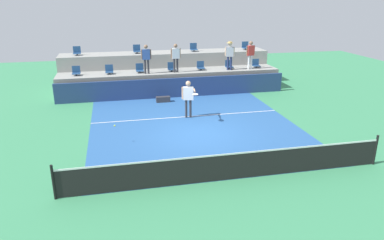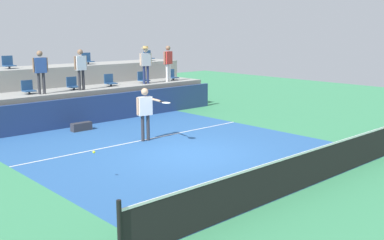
# 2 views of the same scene
# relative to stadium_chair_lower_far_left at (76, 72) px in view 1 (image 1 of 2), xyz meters

# --- Properties ---
(ground_plane) EXTENTS (40.00, 40.00, 0.00)m
(ground_plane) POSITION_rel_stadium_chair_lower_far_left_xyz_m (5.36, -7.23, -1.46)
(ground_plane) COLOR #388456
(court_inner_paint) EXTENTS (9.00, 10.00, 0.01)m
(court_inner_paint) POSITION_rel_stadium_chair_lower_far_left_xyz_m (5.36, -6.23, -1.46)
(court_inner_paint) COLOR #285693
(court_inner_paint) RESTS_ON ground_plane
(court_service_line) EXTENTS (9.00, 0.06, 0.00)m
(court_service_line) POSITION_rel_stadium_chair_lower_far_left_xyz_m (5.36, -4.83, -1.46)
(court_service_line) COLOR white
(court_service_line) RESTS_ON ground_plane
(tennis_net) EXTENTS (10.48, 0.08, 1.07)m
(tennis_net) POSITION_rel_stadium_chair_lower_far_left_xyz_m (5.36, -11.23, -0.97)
(tennis_net) COLOR black
(tennis_net) RESTS_ON ground_plane
(sponsor_backboard) EXTENTS (13.00, 0.16, 1.10)m
(sponsor_backboard) POSITION_rel_stadium_chair_lower_far_left_xyz_m (5.36, -1.23, -0.91)
(sponsor_backboard) COLOR navy
(sponsor_backboard) RESTS_ON ground_plane
(seating_tier_lower) EXTENTS (13.00, 1.80, 1.25)m
(seating_tier_lower) POSITION_rel_stadium_chair_lower_far_left_xyz_m (5.36, 0.07, -0.84)
(seating_tier_lower) COLOR gray
(seating_tier_lower) RESTS_ON ground_plane
(seating_tier_upper) EXTENTS (13.00, 1.80, 2.10)m
(seating_tier_upper) POSITION_rel_stadium_chair_lower_far_left_xyz_m (5.36, 1.87, -0.41)
(seating_tier_upper) COLOR gray
(seating_tier_upper) RESTS_ON ground_plane
(stadium_chair_lower_far_left) EXTENTS (0.44, 0.40, 0.52)m
(stadium_chair_lower_far_left) POSITION_rel_stadium_chair_lower_far_left_xyz_m (0.00, 0.00, 0.00)
(stadium_chair_lower_far_left) COLOR #2D2D33
(stadium_chair_lower_far_left) RESTS_ON seating_tier_lower
(stadium_chair_lower_left) EXTENTS (0.44, 0.40, 0.52)m
(stadium_chair_lower_left) POSITION_rel_stadium_chair_lower_far_left_xyz_m (1.81, 0.00, 0.00)
(stadium_chair_lower_left) COLOR #2D2D33
(stadium_chair_lower_left) RESTS_ON seating_tier_lower
(stadium_chair_lower_mid_left) EXTENTS (0.44, 0.40, 0.52)m
(stadium_chair_lower_mid_left) POSITION_rel_stadium_chair_lower_far_left_xyz_m (3.54, 0.00, 0.00)
(stadium_chair_lower_mid_left) COLOR #2D2D33
(stadium_chair_lower_mid_left) RESTS_ON seating_tier_lower
(stadium_chair_lower_center) EXTENTS (0.44, 0.40, 0.52)m
(stadium_chair_lower_center) POSITION_rel_stadium_chair_lower_far_left_xyz_m (5.41, 0.00, 0.00)
(stadium_chair_lower_center) COLOR #2D2D33
(stadium_chair_lower_center) RESTS_ON seating_tier_lower
(stadium_chair_lower_mid_right) EXTENTS (0.44, 0.40, 0.52)m
(stadium_chair_lower_mid_right) POSITION_rel_stadium_chair_lower_far_left_xyz_m (7.18, 0.00, 0.00)
(stadium_chair_lower_mid_right) COLOR #2D2D33
(stadium_chair_lower_mid_right) RESTS_ON seating_tier_lower
(stadium_chair_lower_right) EXTENTS (0.44, 0.40, 0.52)m
(stadium_chair_lower_right) POSITION_rel_stadium_chair_lower_far_left_xyz_m (8.95, 0.00, 0.00)
(stadium_chair_lower_right) COLOR #2D2D33
(stadium_chair_lower_right) RESTS_ON seating_tier_lower
(stadium_chair_lower_far_right) EXTENTS (0.44, 0.40, 0.52)m
(stadium_chair_lower_far_right) POSITION_rel_stadium_chair_lower_far_left_xyz_m (10.70, 0.00, 0.00)
(stadium_chair_lower_far_right) COLOR #2D2D33
(stadium_chair_lower_far_right) RESTS_ON seating_tier_lower
(stadium_chair_upper_far_left) EXTENTS (0.44, 0.40, 0.52)m
(stadium_chair_upper_far_left) POSITION_rel_stadium_chair_lower_far_left_xyz_m (-0.01, 1.80, 0.85)
(stadium_chair_upper_far_left) COLOR #2D2D33
(stadium_chair_upper_far_left) RESTS_ON seating_tier_upper
(stadium_chair_upper_left) EXTENTS (0.44, 0.40, 0.52)m
(stadium_chair_upper_left) POSITION_rel_stadium_chair_lower_far_left_xyz_m (3.54, 1.80, 0.85)
(stadium_chair_upper_left) COLOR #2D2D33
(stadium_chair_upper_left) RESTS_ON seating_tier_upper
(stadium_chair_upper_right) EXTENTS (0.44, 0.40, 0.52)m
(stadium_chair_upper_right) POSITION_rel_stadium_chair_lower_far_left_xyz_m (7.14, 1.80, 0.85)
(stadium_chair_upper_right) COLOR #2D2D33
(stadium_chair_upper_right) RESTS_ON seating_tier_upper
(stadium_chair_upper_far_right) EXTENTS (0.44, 0.40, 0.52)m
(stadium_chair_upper_far_right) POSITION_rel_stadium_chair_lower_far_left_xyz_m (10.64, 1.80, 0.85)
(stadium_chair_upper_far_right) COLOR #2D2D33
(stadium_chair_upper_far_right) RESTS_ON seating_tier_upper
(tennis_player) EXTENTS (0.61, 1.28, 1.78)m
(tennis_player) POSITION_rel_stadium_chair_lower_far_left_xyz_m (5.37, -4.98, -0.37)
(tennis_player) COLOR #2D2D33
(tennis_player) RESTS_ON ground_plane
(spectator_in_white) EXTENTS (0.58, 0.24, 1.64)m
(spectator_in_white) POSITION_rel_stadium_chair_lower_far_left_xyz_m (3.91, -0.38, 0.77)
(spectator_in_white) COLOR #2D2D33
(spectator_in_white) RESTS_ON seating_tier_lower
(spectator_leaning_on_rail) EXTENTS (0.58, 0.23, 1.64)m
(spectator_leaning_on_rail) POSITION_rel_stadium_chair_lower_far_left_xyz_m (5.59, -0.38, 0.77)
(spectator_leaning_on_rail) COLOR #2D2D33
(spectator_leaning_on_rail) RESTS_ON seating_tier_lower
(spectator_with_hat) EXTENTS (0.58, 0.47, 1.69)m
(spectator_with_hat) POSITION_rel_stadium_chair_lower_far_left_xyz_m (8.84, -0.38, 0.81)
(spectator_with_hat) COLOR navy
(spectator_with_hat) RESTS_ON seating_tier_lower
(spectator_in_grey) EXTENTS (0.59, 0.28, 1.67)m
(spectator_in_grey) POSITION_rel_stadium_chair_lower_far_left_xyz_m (10.15, -0.38, 0.79)
(spectator_in_grey) COLOR white
(spectator_in_grey) RESTS_ON seating_tier_lower
(tennis_ball) EXTENTS (0.07, 0.07, 0.07)m
(tennis_ball) POSITION_rel_stadium_chair_lower_far_left_xyz_m (1.93, -7.48, -0.71)
(tennis_ball) COLOR #CCE033
(equipment_bag) EXTENTS (0.76, 0.28, 0.30)m
(equipment_bag) POSITION_rel_stadium_chair_lower_far_left_xyz_m (4.57, -2.08, -1.31)
(equipment_bag) COLOR #333338
(equipment_bag) RESTS_ON ground_plane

